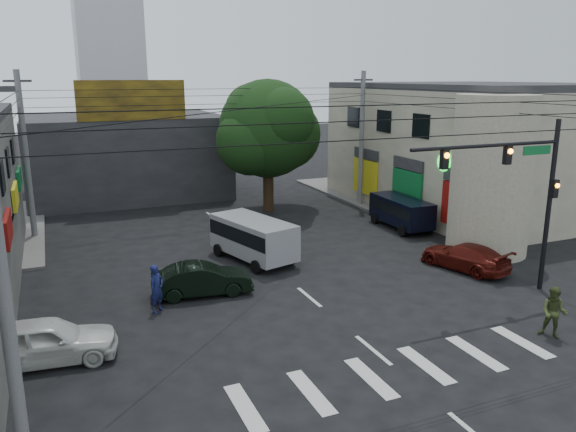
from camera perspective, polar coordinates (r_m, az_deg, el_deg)
ground at (r=21.72m, az=4.44°, el=-10.07°), size 160.00×160.00×0.00m
sidewalk_far_right at (r=45.64m, az=14.18°, el=2.52°), size 16.00×16.00×0.15m
building_right at (r=41.22m, az=18.69°, el=6.55°), size 14.00×18.00×8.00m
corner_column at (r=29.97m, az=19.97°, el=3.87°), size 4.00×4.00×8.00m
building_far at (r=44.24m, az=-16.11°, el=5.89°), size 14.00×10.00×6.00m
billboard at (r=39.02m, az=-15.60°, el=11.26°), size 7.00×0.30×2.60m
street_tree at (r=37.15m, az=-2.06°, el=8.81°), size 6.40×6.40×8.70m
traffic_gantry at (r=24.12m, az=22.59°, el=3.35°), size 7.10×0.35×7.20m
utility_pole_near_left at (r=13.77m, az=-27.09°, el=-5.58°), size 0.32×0.32×9.20m
utility_pole_far_left at (r=33.83m, az=-25.08°, el=5.50°), size 0.32×0.32×9.20m
utility_pole_far_right at (r=39.16m, az=7.48°, el=7.69°), size 0.32×0.32×9.20m
dark_sedan at (r=23.63m, az=-8.73°, el=-6.39°), size 2.36×4.42×1.35m
white_compact at (r=19.67m, az=-23.37°, el=-11.56°), size 2.70×4.73×1.48m
maroon_sedan at (r=27.67m, az=17.51°, el=-3.94°), size 3.98×5.22×1.25m
silver_minivan at (r=27.56m, az=-3.54°, el=-2.46°), size 5.88×4.52×2.08m
navy_van at (r=34.01m, az=11.42°, el=0.26°), size 4.69×2.01×1.83m
traffic_officer at (r=22.25m, az=-13.20°, el=-7.19°), size 1.13×1.13×1.89m
pedestrian_olive at (r=21.70m, az=25.40°, el=-8.85°), size 1.53×1.51×1.84m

